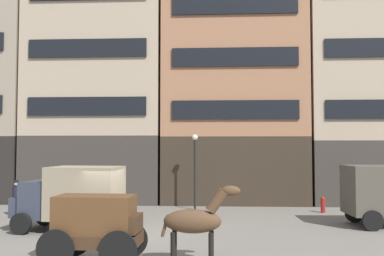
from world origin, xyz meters
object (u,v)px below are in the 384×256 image
(pedestrian_officer, at_px, (16,196))
(draft_horse, at_px, (196,220))
(streetlamp_curbside, at_px, (195,161))
(cargo_wagon, at_px, (96,224))
(delivery_truck_far, at_px, (72,196))
(fire_hydrant_curbside, at_px, (323,204))

(pedestrian_officer, bearing_deg, draft_horse, -40.32)
(draft_horse, relative_size, streetlamp_curbside, 0.57)
(cargo_wagon, height_order, pedestrian_officer, cargo_wagon)
(draft_horse, xyz_separation_m, pedestrian_officer, (-9.23, 7.83, -0.29))
(delivery_truck_far, relative_size, fire_hydrant_curbside, 5.41)
(cargo_wagon, bearing_deg, pedestrian_officer, 128.73)
(cargo_wagon, xyz_separation_m, delivery_truck_far, (-2.33, 4.53, 0.28))
(streetlamp_curbside, bearing_deg, fire_hydrant_curbside, -5.85)
(pedestrian_officer, relative_size, streetlamp_curbside, 0.44)
(fire_hydrant_curbside, bearing_deg, delivery_truck_far, -155.31)
(pedestrian_officer, bearing_deg, delivery_truck_far, -39.84)
(draft_horse, relative_size, fire_hydrant_curbside, 2.83)
(draft_horse, relative_size, delivery_truck_far, 0.52)
(streetlamp_curbside, bearing_deg, pedestrian_officer, -162.96)
(pedestrian_officer, height_order, streetlamp_curbside, streetlamp_curbside)
(cargo_wagon, height_order, fire_hydrant_curbside, cargo_wagon)
(streetlamp_curbside, height_order, fire_hydrant_curbside, streetlamp_curbside)
(draft_horse, height_order, delivery_truck_far, delivery_truck_far)
(draft_horse, distance_m, fire_hydrant_curbside, 11.65)
(cargo_wagon, distance_m, fire_hydrant_curbside, 13.45)
(draft_horse, bearing_deg, fire_hydrant_curbside, 57.65)
(streetlamp_curbside, bearing_deg, cargo_wagon, -103.10)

